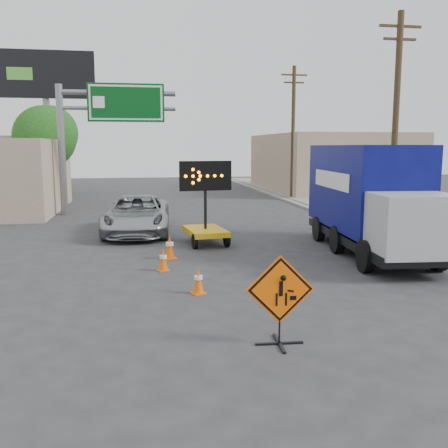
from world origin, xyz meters
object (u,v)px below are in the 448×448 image
object	(u,v)px
box_truck	(370,205)
pickup_truck	(137,215)
arrow_board	(205,226)
construction_sign	(280,298)

from	to	relation	value
box_truck	pickup_truck	bearing A→B (deg)	150.87
pickup_truck	box_truck	bearing A→B (deg)	-30.26
arrow_board	pickup_truck	size ratio (longest dim) A/B	0.54
construction_sign	pickup_truck	distance (m)	12.78
arrow_board	pickup_truck	world-z (taller)	arrow_board
construction_sign	box_truck	xyz separation A→B (m)	(5.22, 7.27, 0.77)
construction_sign	arrow_board	world-z (taller)	arrow_board
arrow_board	box_truck	distance (m)	5.92
box_truck	arrow_board	bearing A→B (deg)	159.71
pickup_truck	box_truck	xyz separation A→B (m)	(7.82, -5.25, 0.87)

